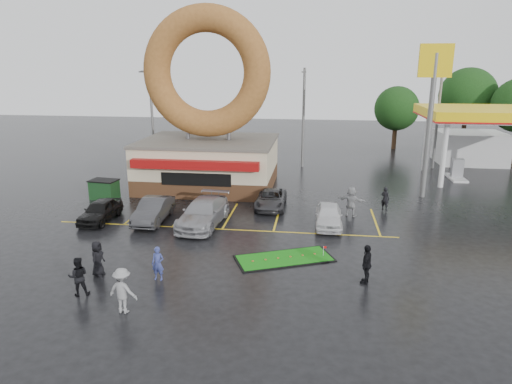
# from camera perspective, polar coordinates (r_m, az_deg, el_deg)

# --- Properties ---
(ground) EXTENTS (120.00, 120.00, 0.00)m
(ground) POSITION_cam_1_polar(r_m,az_deg,el_deg) (23.60, -5.95, -7.48)
(ground) COLOR black
(ground) RESTS_ON ground
(donut_shop) EXTENTS (10.20, 8.70, 13.50)m
(donut_shop) POSITION_cam_1_polar(r_m,az_deg,el_deg) (35.36, -6.02, 7.78)
(donut_shop) COLOR #472B19
(donut_shop) RESTS_ON ground
(gas_station) EXTENTS (12.30, 13.65, 5.90)m
(gas_station) POSITION_cam_1_polar(r_m,az_deg,el_deg) (44.86, 26.94, 6.85)
(gas_station) COLOR silver
(gas_station) RESTS_ON ground
(shell_sign) EXTENTS (2.20, 0.36, 10.60)m
(shell_sign) POSITION_cam_1_polar(r_m,az_deg,el_deg) (34.02, 21.20, 11.47)
(shell_sign) COLOR slate
(shell_sign) RESTS_ON ground
(streetlight_left) EXTENTS (0.40, 2.21, 9.00)m
(streetlight_left) POSITION_cam_1_polar(r_m,az_deg,el_deg) (43.97, -12.91, 9.42)
(streetlight_left) COLOR slate
(streetlight_left) RESTS_ON ground
(streetlight_mid) EXTENTS (0.40, 2.21, 9.00)m
(streetlight_mid) POSITION_cam_1_polar(r_m,az_deg,el_deg) (42.25, 5.95, 9.48)
(streetlight_mid) COLOR slate
(streetlight_mid) RESTS_ON ground
(streetlight_right) EXTENTS (0.40, 2.21, 9.00)m
(streetlight_right) POSITION_cam_1_polar(r_m,az_deg,el_deg) (44.53, 21.80, 8.78)
(streetlight_right) COLOR slate
(streetlight_right) RESTS_ON ground
(tree_far_c) EXTENTS (6.30, 6.30, 9.00)m
(tree_far_c) POSITION_cam_1_polar(r_m,az_deg,el_deg) (57.66, 24.96, 10.81)
(tree_far_c) COLOR #332114
(tree_far_c) RESTS_ON ground
(tree_far_d) EXTENTS (4.90, 4.90, 7.00)m
(tree_far_d) POSITION_cam_1_polar(r_m,az_deg,el_deg) (53.99, 17.17, 9.93)
(tree_far_d) COLOR #332114
(tree_far_d) RESTS_ON ground
(car_black) EXTENTS (1.60, 3.86, 1.31)m
(car_black) POSITION_cam_1_polar(r_m,az_deg,el_deg) (29.38, -18.89, -2.22)
(car_black) COLOR black
(car_black) RESTS_ON ground
(car_dgrey) EXTENTS (1.55, 4.30, 1.41)m
(car_dgrey) POSITION_cam_1_polar(r_m,az_deg,el_deg) (28.43, -12.69, -2.22)
(car_dgrey) COLOR #323134
(car_dgrey) RESTS_ON ground
(car_silver) EXTENTS (2.60, 5.47, 1.54)m
(car_silver) POSITION_cam_1_polar(r_m,az_deg,el_deg) (27.24, -6.60, -2.58)
(car_silver) COLOR #969599
(car_silver) RESTS_ON ground
(car_grey) EXTENTS (1.96, 4.20, 1.16)m
(car_grey) POSITION_cam_1_polar(r_m,az_deg,el_deg) (30.47, 1.86, -0.88)
(car_grey) COLOR #333336
(car_grey) RESTS_ON ground
(car_white) EXTENTS (1.58, 3.85, 1.31)m
(car_white) POSITION_cam_1_polar(r_m,az_deg,el_deg) (27.26, 9.07, -2.91)
(car_white) COLOR silver
(car_white) RESTS_ON ground
(person_blue) EXTENTS (0.58, 0.41, 1.54)m
(person_blue) POSITION_cam_1_polar(r_m,az_deg,el_deg) (20.80, -12.17, -8.73)
(person_blue) COLOR navy
(person_blue) RESTS_ON ground
(person_blackjkt) EXTENTS (0.99, 0.89, 1.66)m
(person_blackjkt) POSITION_cam_1_polar(r_m,az_deg,el_deg) (20.42, -21.33, -9.79)
(person_blackjkt) COLOR black
(person_blackjkt) RESTS_ON ground
(person_hoodie) EXTENTS (1.28, 0.88, 1.82)m
(person_hoodie) POSITION_cam_1_polar(r_m,az_deg,el_deg) (18.51, -16.34, -11.74)
(person_hoodie) COLOR gray
(person_hoodie) RESTS_ON ground
(person_bystander) EXTENTS (0.57, 0.83, 1.63)m
(person_bystander) POSITION_cam_1_polar(r_m,az_deg,el_deg) (21.93, -19.20, -7.84)
(person_bystander) COLOR black
(person_bystander) RESTS_ON ground
(person_cameraman) EXTENTS (0.77, 1.13, 1.78)m
(person_cameraman) POSITION_cam_1_polar(r_m,az_deg,el_deg) (20.57, 13.68, -8.75)
(person_cameraman) COLOR black
(person_cameraman) RESTS_ON ground
(person_walker_near) EXTENTS (1.85, 1.15, 1.90)m
(person_walker_near) POSITION_cam_1_polar(r_m,az_deg,el_deg) (29.25, 11.81, -1.15)
(person_walker_near) COLOR #97989A
(person_walker_near) RESTS_ON ground
(person_walker_far) EXTENTS (0.68, 0.63, 1.55)m
(person_walker_far) POSITION_cam_1_polar(r_m,az_deg,el_deg) (31.03, 15.84, -0.79)
(person_walker_far) COLOR black
(person_walker_far) RESTS_ON ground
(dumpster) EXTENTS (1.93, 1.41, 1.30)m
(dumpster) POSITION_cam_1_polar(r_m,az_deg,el_deg) (34.18, -18.42, 0.26)
(dumpster) COLOR #19411D
(dumpster) RESTS_ON ground
(putting_green) EXTENTS (5.15, 3.77, 0.59)m
(putting_green) POSITION_cam_1_polar(r_m,az_deg,el_deg) (22.70, 3.56, -8.28)
(putting_green) COLOR black
(putting_green) RESTS_ON ground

